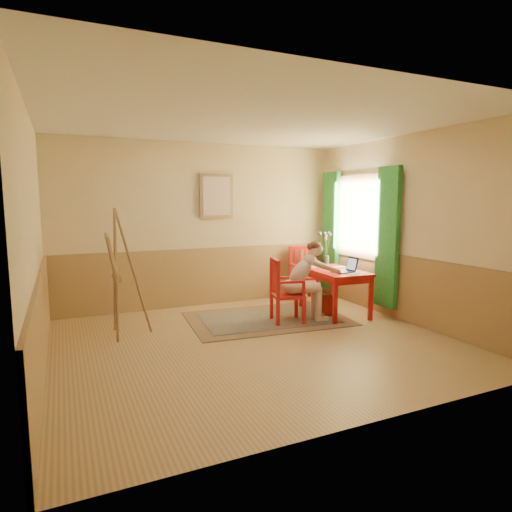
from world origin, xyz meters
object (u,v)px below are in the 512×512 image
table (334,275)px  easel (114,261)px  chair_back (302,273)px  laptop (346,269)px  figure (305,277)px  chair_left (284,291)px

table → easel: size_ratio=0.72×
easel → chair_back: bearing=14.2°
chair_back → laptop: chair_back is taller
chair_back → easel: 3.56m
chair_back → figure: 1.50m
chair_back → easel: size_ratio=0.56×
table → figure: (-0.65, -0.18, 0.04)m
figure → easel: easel is taller
table → chair_back: bearing=86.5°
table → easel: bearing=175.7°
laptop → chair_left: bearing=172.7°
table → chair_back: chair_back is taller
chair_left → figure: (0.33, -0.06, 0.19)m
laptop → figure: bearing=173.9°
chair_left → table: bearing=7.4°
laptop → easel: easel is taller
easel → laptop: bearing=-8.6°
table → chair_back: 1.13m
chair_back → laptop: (-0.03, -1.37, 0.28)m
chair_left → laptop: chair_left is taller
table → laptop: laptop is taller
chair_left → chair_back: size_ratio=1.00×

